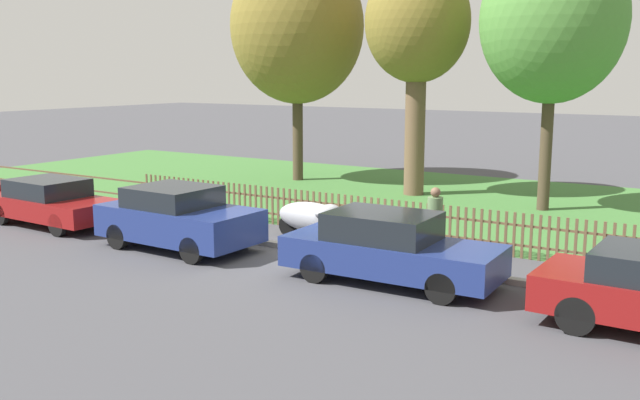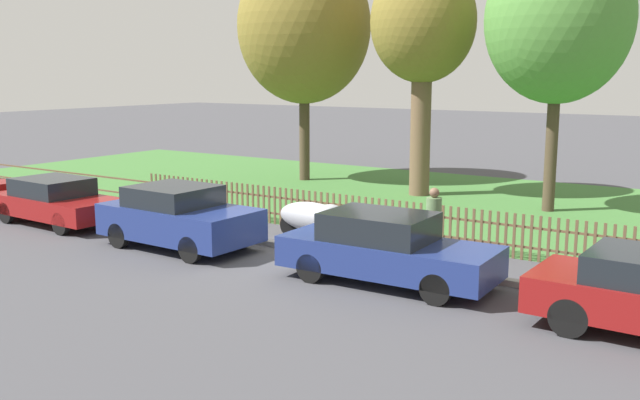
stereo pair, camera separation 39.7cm
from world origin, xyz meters
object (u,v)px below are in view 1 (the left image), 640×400
(tree_nearest_kerb, at_px, (297,27))
(pedestrian_near_fence, at_px, (435,220))
(parked_car_navy_estate, at_px, (178,217))
(parked_car_red_compact, at_px, (389,248))
(covered_motorcycle, at_px, (314,217))
(parked_car_black_saloon, at_px, (52,202))
(tree_mid_park, at_px, (553,20))
(tree_behind_motorcycle, at_px, (417,26))

(tree_nearest_kerb, xyz_separation_m, pedestrian_near_fence, (9.13, -8.33, -4.77))
(parked_car_navy_estate, bearing_deg, parked_car_red_compact, 3.12)
(covered_motorcycle, xyz_separation_m, pedestrian_near_fence, (3.27, -0.28, 0.35))
(parked_car_black_saloon, bearing_deg, tree_nearest_kerb, 86.55)
(parked_car_navy_estate, distance_m, tree_mid_park, 11.97)
(parked_car_red_compact, distance_m, tree_behind_motorcycle, 11.39)
(covered_motorcycle, bearing_deg, tree_nearest_kerb, 130.56)
(tree_nearest_kerb, height_order, pedestrian_near_fence, tree_nearest_kerb)
(tree_nearest_kerb, bearing_deg, tree_behind_motorcycle, -7.59)
(parked_car_black_saloon, bearing_deg, tree_mid_park, 43.09)
(parked_car_black_saloon, relative_size, parked_car_navy_estate, 1.05)
(parked_car_red_compact, relative_size, tree_mid_park, 0.54)
(tree_nearest_kerb, distance_m, tree_mid_park, 9.61)
(tree_nearest_kerb, bearing_deg, parked_car_red_compact, -48.67)
(tree_behind_motorcycle, height_order, tree_mid_park, tree_mid_park)
(parked_car_navy_estate, bearing_deg, covered_motorcycle, 48.17)
(parked_car_navy_estate, bearing_deg, tree_behind_motorcycle, 82.86)
(tree_nearest_kerb, bearing_deg, parked_car_navy_estate, -70.71)
(parked_car_black_saloon, height_order, covered_motorcycle, parked_car_black_saloon)
(parked_car_navy_estate, xyz_separation_m, pedestrian_near_fence, (5.50, 2.06, 0.19))
(covered_motorcycle, bearing_deg, parked_car_red_compact, -30.45)
(parked_car_black_saloon, height_order, parked_car_navy_estate, parked_car_navy_estate)
(parked_car_black_saloon, height_order, parked_car_red_compact, parked_car_red_compact)
(tree_nearest_kerb, bearing_deg, covered_motorcycle, -53.93)
(parked_car_red_compact, distance_m, pedestrian_near_fence, 1.94)
(tree_nearest_kerb, relative_size, tree_behind_motorcycle, 1.12)
(parked_car_red_compact, bearing_deg, parked_car_black_saloon, 178.63)
(tree_nearest_kerb, relative_size, pedestrian_near_fence, 5.24)
(covered_motorcycle, height_order, tree_nearest_kerb, tree_nearest_kerb)
(covered_motorcycle, bearing_deg, parked_car_navy_estate, -128.93)
(parked_car_black_saloon, bearing_deg, parked_car_red_compact, 2.39)
(covered_motorcycle, xyz_separation_m, tree_mid_park, (3.68, 6.91, 4.92))
(parked_car_black_saloon, xyz_separation_m, parked_car_red_compact, (10.04, 0.03, 0.06))
(tree_nearest_kerb, bearing_deg, pedestrian_near_fence, -42.36)
(tree_nearest_kerb, xyz_separation_m, tree_mid_park, (9.54, -1.14, -0.20))
(tree_nearest_kerb, height_order, tree_mid_park, tree_nearest_kerb)
(covered_motorcycle, distance_m, tree_behind_motorcycle, 8.89)
(parked_car_black_saloon, bearing_deg, pedestrian_near_fence, 13.09)
(parked_car_red_compact, relative_size, tree_behind_motorcycle, 0.56)
(parked_car_red_compact, xyz_separation_m, tree_behind_motorcycle, (-3.89, 9.57, 4.82))
(parked_car_navy_estate, height_order, tree_behind_motorcycle, tree_behind_motorcycle)
(covered_motorcycle, relative_size, tree_nearest_kerb, 0.24)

